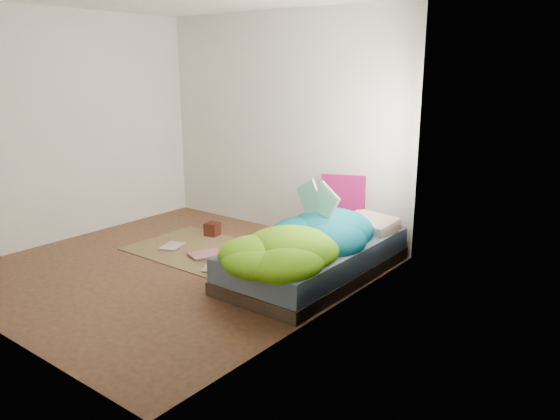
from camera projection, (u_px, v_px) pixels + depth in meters
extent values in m
cube|color=#45261A|center=(175.00, 268.00, 5.50)|extent=(3.50, 3.50, 0.00)
cube|color=silver|center=(281.00, 124.00, 6.50)|extent=(3.50, 0.04, 2.60)
cube|color=silver|center=(66.00, 127.00, 6.20)|extent=(0.04, 3.50, 2.60)
cube|color=silver|center=(322.00, 158.00, 4.13)|extent=(0.04, 3.50, 2.60)
cube|color=white|center=(378.00, 134.00, 4.80)|extent=(0.01, 1.00, 1.20)
cube|color=#35291D|center=(315.00, 269.00, 5.31)|extent=(1.00, 2.00, 0.12)
cube|color=slate|center=(316.00, 253.00, 5.27)|extent=(0.98, 1.96, 0.22)
cube|color=brown|center=(204.00, 251.00, 6.01)|extent=(1.60, 1.10, 0.01)
cube|color=white|center=(370.00, 224.00, 5.62)|extent=(0.59, 0.42, 0.12)
cube|color=#470428|center=(343.00, 197.00, 5.98)|extent=(0.50, 0.33, 0.48)
cube|color=#38140C|center=(212.00, 229.00, 6.51)|extent=(0.18, 0.18, 0.15)
imported|color=beige|center=(164.00, 245.00, 6.13)|extent=(0.29, 0.33, 0.02)
imported|color=#B46876|center=(201.00, 251.00, 5.92)|extent=(0.35, 0.40, 0.03)
imported|color=tan|center=(205.00, 267.00, 5.48)|extent=(0.36, 0.39, 0.02)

